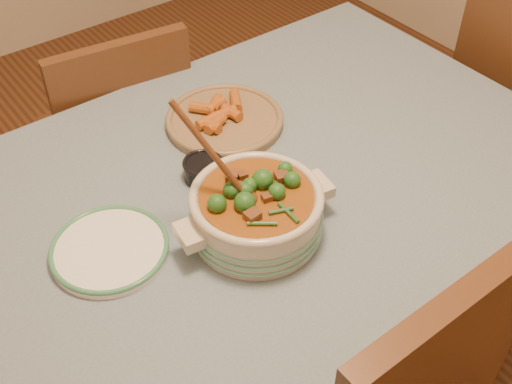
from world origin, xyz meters
TOP-DOWN VIEW (x-y plane):
  - floor at (0.00, 0.00)m, footprint 4.50×4.50m
  - dining_table at (0.00, 0.00)m, footprint 1.68×1.08m
  - stew_casserole at (-0.06, -0.13)m, footprint 0.36×0.31m
  - white_plate at (-0.34, 0.01)m, footprint 0.29×0.29m
  - condiment_bowl at (-0.05, 0.09)m, footprint 0.10×0.10m
  - fried_plate at (0.11, 0.23)m, footprint 0.39×0.39m
  - chair_far at (-0.00, 0.66)m, footprint 0.47×0.47m

SIDE VIEW (x-z plane):
  - floor at x=0.00m, z-range 0.00..0.00m
  - chair_far at x=0.00m, z-range 0.06..0.95m
  - dining_table at x=0.00m, z-range 0.29..1.04m
  - white_plate at x=-0.34m, z-range 0.76..0.78m
  - fried_plate at x=0.11m, z-range 0.75..0.80m
  - condiment_bowl at x=-0.05m, z-range 0.76..0.81m
  - stew_casserole at x=-0.06m, z-range 0.66..1.00m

